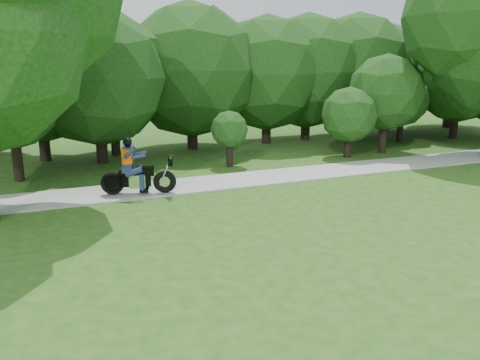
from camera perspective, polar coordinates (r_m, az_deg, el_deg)
ground at (r=12.52m, az=23.99°, el=-7.37°), size 100.00×100.00×0.00m
walkway at (r=18.59m, az=5.95°, el=0.60°), size 60.00×2.20×0.06m
tree_line at (r=25.32m, az=2.01°, el=12.52°), size 40.94×11.36×7.39m
touring_motorcycle at (r=15.93m, az=-12.86°, el=0.75°), size 2.47×1.22×1.91m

